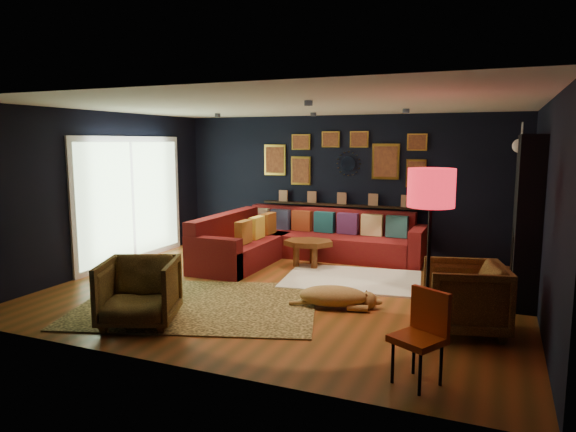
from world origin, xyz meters
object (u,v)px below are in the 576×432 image
at_px(floor_lamp, 431,194).
at_px(dog, 333,292).
at_px(gold_stool, 149,280).
at_px(armchair_left, 139,289).
at_px(sectional, 295,242).
at_px(coffee_table, 308,245).
at_px(armchair_right, 465,294).
at_px(orange_chair, 423,329).
at_px(pouf, 220,263).

height_order(floor_lamp, dog, floor_lamp).
bearing_deg(floor_lamp, gold_stool, -179.70).
bearing_deg(gold_stool, armchair_left, -57.34).
relative_size(sectional, floor_lamp, 1.86).
xyz_separation_m(sectional, gold_stool, (-1.05, -2.81, -0.10)).
relative_size(armchair_left, dog, 0.71).
bearing_deg(dog, floor_lamp, -33.14).
distance_m(sectional, floor_lamp, 4.06).
bearing_deg(sectional, coffee_table, -44.88).
bearing_deg(armchair_right, dog, -111.41).
relative_size(armchair_left, armchair_right, 0.99).
relative_size(armchair_right, dog, 0.72).
relative_size(armchair_left, orange_chair, 1.02).
height_order(armchair_right, gold_stool, armchair_right).
relative_size(coffee_table, armchair_right, 1.12).
height_order(gold_stool, orange_chair, orange_chair).
height_order(sectional, gold_stool, sectional).
distance_m(sectional, coffee_table, 0.59).
bearing_deg(pouf, orange_chair, -35.83).
relative_size(coffee_table, orange_chair, 1.17).
xyz_separation_m(armchair_left, orange_chair, (3.24, -0.23, 0.06)).
bearing_deg(floor_lamp, dog, 159.69).
distance_m(pouf, orange_chair, 4.32).
xyz_separation_m(pouf, armchair_right, (3.75, -1.08, 0.23)).
distance_m(gold_stool, floor_lamp, 3.96).
bearing_deg(orange_chair, dog, 158.07).
xyz_separation_m(pouf, dog, (2.15, -0.86, 0.01)).
bearing_deg(armchair_left, sectional, 60.73).
height_order(sectional, dog, sectional).
xyz_separation_m(sectional, armchair_right, (3.06, -2.55, 0.11)).
bearing_deg(gold_stool, coffee_table, 58.54).
bearing_deg(orange_chair, coffee_table, 152.87).
distance_m(pouf, armchair_left, 2.32).
xyz_separation_m(gold_stool, dog, (2.51, 0.47, -0.02)).
bearing_deg(gold_stool, pouf, 74.84).
relative_size(sectional, gold_stool, 7.61).
relative_size(gold_stool, orange_chair, 0.54).
bearing_deg(orange_chair, armchair_left, -154.87).
bearing_deg(armchair_right, sectional, -143.54).
height_order(sectional, armchair_left, sectional).
distance_m(armchair_left, armchair_right, 3.70).
relative_size(pouf, gold_stool, 1.15).
bearing_deg(armchair_left, dog, 14.25).
height_order(sectional, pouf, sectional).
distance_m(armchair_right, gold_stool, 4.12).
height_order(pouf, orange_chair, orange_chair).
xyz_separation_m(gold_stool, orange_chair, (3.85, -1.19, 0.26)).
distance_m(floor_lamp, dog, 1.87).
bearing_deg(pouf, floor_lamp, -21.27).
bearing_deg(dog, orange_chair, -63.95).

